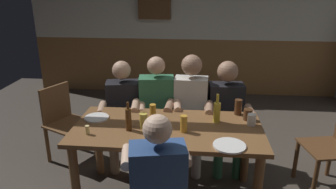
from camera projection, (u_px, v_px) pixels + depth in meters
ground_plane at (169, 186)px, 3.28m from camera, size 7.09×7.09×0.00m
back_wall_wainscot at (184, 66)px, 5.93m from camera, size 5.54×0.12×1.01m
dining_table at (168, 138)px, 2.91m from camera, size 1.71×0.84×0.75m
person_0 at (123, 109)px, 3.56m from camera, size 0.54×0.58×1.18m
person_1 at (157, 107)px, 3.52m from camera, size 0.55×0.55×1.23m
person_2 at (190, 107)px, 3.48m from camera, size 0.51×0.53×1.26m
person_3 at (226, 110)px, 3.46m from camera, size 0.53×0.54×1.20m
person_4 at (157, 178)px, 2.30m from camera, size 0.57×0.59×1.18m
chair_empty_near_right at (65, 121)px, 3.67m from camera, size 0.59×0.59×0.88m
chair_empty_near_left at (335, 145)px, 3.12m from camera, size 0.52×0.52×0.88m
table_candle at (87, 130)px, 2.72m from camera, size 0.04×0.04×0.08m
condiment_caddy at (154, 138)px, 2.62m from camera, size 0.14×0.10×0.05m
plate_0 at (97, 118)px, 3.05m from camera, size 0.23×0.23×0.01m
plate_1 at (229, 146)px, 2.53m from camera, size 0.26×0.26×0.01m
bottle_0 at (217, 112)px, 2.94m from camera, size 0.07×0.07×0.28m
bottle_1 at (128, 119)px, 2.78m from camera, size 0.05×0.05×0.26m
pint_glass_0 at (238, 107)px, 3.12m from camera, size 0.07×0.07×0.15m
pint_glass_1 at (184, 124)px, 2.76m from camera, size 0.06×0.06×0.15m
pint_glass_2 at (144, 121)px, 2.83m from camera, size 0.07×0.07×0.14m
pint_glass_3 at (248, 115)px, 3.00m from camera, size 0.08×0.08×0.11m
pint_glass_4 at (153, 110)px, 3.09m from camera, size 0.06×0.06×0.12m
pint_glass_5 at (252, 120)px, 2.89m from camera, size 0.08×0.08×0.11m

